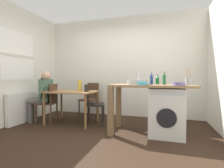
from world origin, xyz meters
The scene contains 21 objects.
ground_plane centered at (0.00, 0.00, 0.00)m, with size 5.46×5.46×0.00m, color black.
wall_back centered at (0.00, 1.75, 1.35)m, with size 4.60×0.10×2.70m, color silver.
wall_window_side centered at (-2.15, 0.00, 1.35)m, with size 0.12×3.80×2.70m.
radiator centered at (-2.02, 0.30, 0.35)m, with size 0.10×0.80×0.70m, color white.
dining_table centered at (-0.91, 0.63, 0.64)m, with size 1.10×0.76×0.74m.
chair_person_seat centered at (-1.46, 0.55, 0.51)m, with size 0.48×0.48×0.90m.
chair_opposite centered at (-0.43, 0.66, 0.51)m, with size 0.49×0.49×0.90m.
chair_spare_by_wall centered at (-0.79, 1.40, 0.51)m, with size 0.51×0.51×0.90m.
seated_person centered at (-1.62, 0.51, 0.67)m, with size 0.54×0.54×1.20m.
kitchen_counter centered at (0.67, 0.40, 0.76)m, with size 1.50×0.68×0.92m.
washing_machine centered at (1.15, 0.39, 0.43)m, with size 0.60×0.61×0.86m.
sink_basin centered at (0.62, 0.40, 0.97)m, with size 0.38×0.38×0.09m, color #9EA0A5.
tap centered at (0.62, 0.58, 1.06)m, with size 0.02×0.02×0.28m, color #B2B2B7.
bottle_tall_green centered at (0.87, 0.58, 1.02)m, with size 0.06×0.06×0.23m.
bottle_squat_brown centered at (0.98, 0.60, 1.00)m, with size 0.07×0.07×0.18m.
bottle_clear_small centered at (1.11, 0.48, 1.03)m, with size 0.06×0.06×0.24m.
mixing_bowl centered at (0.74, 0.20, 0.95)m, with size 0.18×0.18×0.05m.
utensil_crock centered at (1.51, 0.45, 0.99)m, with size 0.11×0.11×0.30m.
colander centered at (1.33, 0.18, 0.95)m, with size 0.20×0.20×0.06m.
vase centered at (-0.76, 0.73, 0.87)m, with size 0.09×0.09×0.26m, color gold.
scissors centered at (0.83, 0.30, 0.92)m, with size 0.15×0.06×0.01m.
Camera 1 is at (1.06, -2.73, 1.05)m, focal length 26.50 mm.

